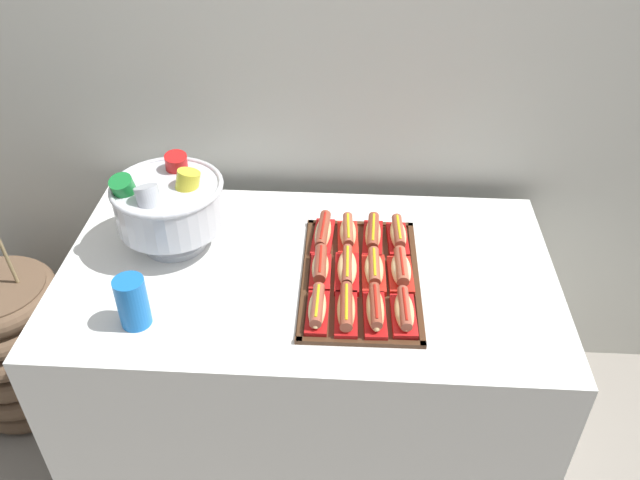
# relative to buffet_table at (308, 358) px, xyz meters

# --- Properties ---
(ground_plane) EXTENTS (10.00, 10.00, 0.00)m
(ground_plane) POSITION_rel_buffet_table_xyz_m (0.00, 0.00, -0.41)
(ground_plane) COLOR gray
(back_wall) EXTENTS (6.00, 0.10, 2.60)m
(back_wall) POSITION_rel_buffet_table_xyz_m (0.00, 0.52, 0.89)
(back_wall) COLOR beige
(back_wall) RESTS_ON ground_plane
(buffet_table) EXTENTS (1.43, 0.81, 0.78)m
(buffet_table) POSITION_rel_buffet_table_xyz_m (0.00, 0.00, 0.00)
(buffet_table) COLOR white
(buffet_table) RESTS_ON ground_plane
(floor_vase) EXTENTS (0.47, 0.47, 1.13)m
(floor_vase) POSITION_rel_buffet_table_xyz_m (-1.07, 0.14, -0.15)
(floor_vase) COLOR brown
(floor_vase) RESTS_ON ground_plane
(serving_tray) EXTENTS (0.34, 0.53, 0.01)m
(serving_tray) POSITION_rel_buffet_table_xyz_m (0.15, -0.03, 0.38)
(serving_tray) COLOR #472B19
(serving_tray) RESTS_ON buffet_table
(hot_dog_0) EXTENTS (0.06, 0.16, 0.06)m
(hot_dog_0) POSITION_rel_buffet_table_xyz_m (0.04, -0.20, 0.41)
(hot_dog_0) COLOR #B21414
(hot_dog_0) RESTS_ON serving_tray
(hot_dog_1) EXTENTS (0.06, 0.17, 0.06)m
(hot_dog_1) POSITION_rel_buffet_table_xyz_m (0.12, -0.20, 0.41)
(hot_dog_1) COLOR #B21414
(hot_dog_1) RESTS_ON serving_tray
(hot_dog_2) EXTENTS (0.06, 0.17, 0.06)m
(hot_dog_2) POSITION_rel_buffet_table_xyz_m (0.19, -0.20, 0.41)
(hot_dog_2) COLOR #B21414
(hot_dog_2) RESTS_ON serving_tray
(hot_dog_3) EXTENTS (0.07, 0.16, 0.06)m
(hot_dog_3) POSITION_rel_buffet_table_xyz_m (0.27, -0.20, 0.41)
(hot_dog_3) COLOR red
(hot_dog_3) RESTS_ON serving_tray
(hot_dog_4) EXTENTS (0.06, 0.15, 0.06)m
(hot_dog_4) POSITION_rel_buffet_table_xyz_m (0.04, -0.04, 0.41)
(hot_dog_4) COLOR red
(hot_dog_4) RESTS_ON serving_tray
(hot_dog_5) EXTENTS (0.07, 0.17, 0.06)m
(hot_dog_5) POSITION_rel_buffet_table_xyz_m (0.12, -0.04, 0.41)
(hot_dog_5) COLOR #B21414
(hot_dog_5) RESTS_ON serving_tray
(hot_dog_6) EXTENTS (0.07, 0.16, 0.06)m
(hot_dog_6) POSITION_rel_buffet_table_xyz_m (0.19, -0.03, 0.41)
(hot_dog_6) COLOR red
(hot_dog_6) RESTS_ON serving_tray
(hot_dog_7) EXTENTS (0.07, 0.16, 0.06)m
(hot_dog_7) POSITION_rel_buffet_table_xyz_m (0.27, -0.03, 0.41)
(hot_dog_7) COLOR red
(hot_dog_7) RESTS_ON serving_tray
(hot_dog_8) EXTENTS (0.07, 0.18, 0.06)m
(hot_dog_8) POSITION_rel_buffet_table_xyz_m (0.04, 0.13, 0.41)
(hot_dog_8) COLOR red
(hot_dog_8) RESTS_ON serving_tray
(hot_dog_9) EXTENTS (0.07, 0.16, 0.06)m
(hot_dog_9) POSITION_rel_buffet_table_xyz_m (0.11, 0.13, 0.41)
(hot_dog_9) COLOR red
(hot_dog_9) RESTS_ON serving_tray
(hot_dog_10) EXTENTS (0.06, 0.18, 0.06)m
(hot_dog_10) POSITION_rel_buffet_table_xyz_m (0.19, 0.13, 0.41)
(hot_dog_10) COLOR #B21414
(hot_dog_10) RESTS_ON serving_tray
(hot_dog_11) EXTENTS (0.07, 0.16, 0.06)m
(hot_dog_11) POSITION_rel_buffet_table_xyz_m (0.26, 0.13, 0.41)
(hot_dog_11) COLOR #B21414
(hot_dog_11) RESTS_ON serving_tray
(punch_bowl) EXTENTS (0.32, 0.32, 0.26)m
(punch_bowl) POSITION_rel_buffet_table_xyz_m (-0.41, 0.10, 0.52)
(punch_bowl) COLOR silver
(punch_bowl) RESTS_ON buffet_table
(cup_stack) EXTENTS (0.08, 0.08, 0.14)m
(cup_stack) POSITION_rel_buffet_table_xyz_m (-0.43, -0.24, 0.44)
(cup_stack) COLOR blue
(cup_stack) RESTS_ON buffet_table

